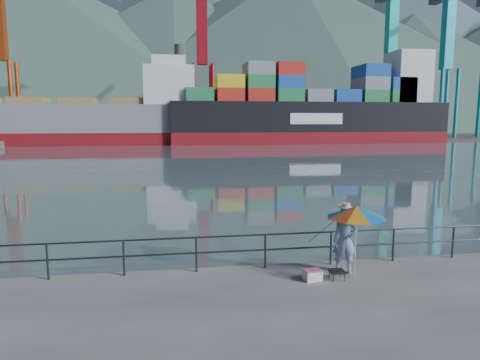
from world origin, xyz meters
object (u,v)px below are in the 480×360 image
(fisherman, at_px, (345,241))
(cooler_bag, at_px, (313,276))
(bulk_carrier, at_px, (93,121))
(container_ship, at_px, (317,111))
(beach_umbrella, at_px, (357,212))

(fisherman, height_order, cooler_bag, fisherman)
(fisherman, distance_m, bulk_carrier, 73.36)
(bulk_carrier, distance_m, container_ship, 42.27)
(fisherman, bearing_deg, container_ship, 88.81)
(cooler_bag, distance_m, bulk_carrier, 73.56)
(fisherman, height_order, container_ship, container_ship)
(beach_umbrella, distance_m, container_ship, 74.04)
(cooler_bag, bearing_deg, bulk_carrier, 94.74)
(beach_umbrella, xyz_separation_m, cooler_bag, (-1.20, -0.04, -1.70))
(beach_umbrella, height_order, bulk_carrier, bulk_carrier)
(beach_umbrella, height_order, cooler_bag, beach_umbrella)
(fisherman, relative_size, bulk_carrier, 0.04)
(beach_umbrella, relative_size, cooler_bag, 4.40)
(fisherman, xyz_separation_m, cooler_bag, (-1.07, -0.44, -0.79))
(fisherman, height_order, bulk_carrier, bulk_carrier)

